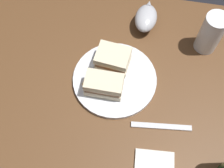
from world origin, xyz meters
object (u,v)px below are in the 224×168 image
Objects in this scene: sandwich_half_right at (104,85)px; pint_glass at (210,35)px; fork at (161,126)px; sandwich_half_left at (113,59)px; plate at (115,79)px; gravy_boat at (146,18)px; napkin at (154,167)px.

pint_glass reaches higher than sandwich_half_right.
pint_glass reaches higher than fork.
plate is at bearing 106.52° from sandwich_half_left.
sandwich_half_left reaches higher than gravy_boat.
pint_glass is at bearing -146.51° from plate.
plate is 2.40× the size of sandwich_half_left.
plate is at bearing 135.46° from fork.
gravy_boat is 0.50m from napkin.
pint_glass is 1.33× the size of napkin.
plate reaches higher than napkin.
napkin is 0.61× the size of fork.
napkin is 0.12m from fork.
sandwich_half_left is 0.21m from gravy_boat.
sandwich_half_left is at bearing 66.37° from gravy_boat.
fork is (0.12, 0.31, -0.06)m from pint_glass.
pint_glass is 0.34m from fork.
plate is 1.49× the size of fork.
sandwich_half_left is 0.33m from pint_glass.
plate is 2.04× the size of gravy_boat.
plate is 0.21m from fork.
sandwich_half_right reaches higher than gravy_boat.
sandwich_half_right is at bearing 149.72° from fork.
sandwich_half_right is at bearing 37.03° from pint_glass.
fork is (-0.19, 0.08, -0.04)m from sandwich_half_right.
pint_glass is at bearing 166.29° from gravy_boat.
pint_glass is 0.22m from gravy_boat.
plate is at bearing -57.81° from napkin.
gravy_boat is at bearing -105.90° from plate.
sandwich_half_left is at bearing -60.13° from napkin.
plate is at bearing 33.49° from pint_glass.
sandwich_half_left is 0.77× the size of pint_glass.
pint_glass is at bearing -155.22° from sandwich_half_left.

